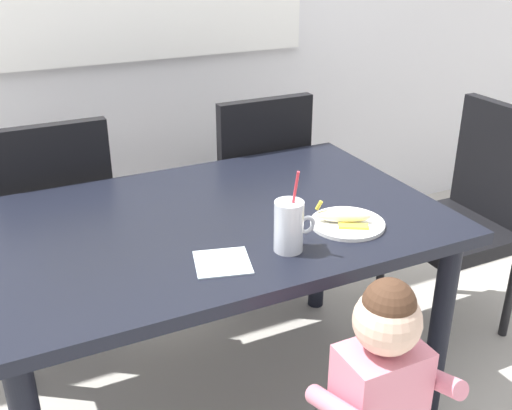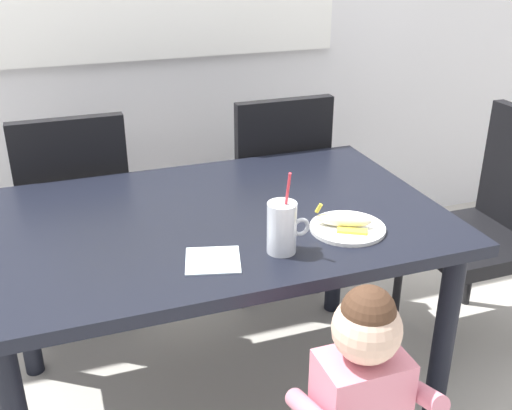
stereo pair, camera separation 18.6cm
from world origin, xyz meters
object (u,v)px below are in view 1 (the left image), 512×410
(dining_chair_left, at_px, (57,219))
(peeled_banana, at_px, (344,216))
(dining_chair_far, at_px, (470,208))
(toddler_standing, at_px, (381,386))
(paper_napkin, at_px, (222,262))
(dining_table, at_px, (214,244))
(milk_cup, at_px, (289,229))
(snack_plate, at_px, (347,223))
(dining_chair_right, at_px, (253,184))

(dining_chair_left, relative_size, peeled_banana, 5.67)
(dining_chair_far, relative_size, toddler_standing, 1.15)
(paper_napkin, bearing_deg, dining_chair_left, 108.67)
(dining_table, xyz_separation_m, peeled_banana, (0.34, -0.23, 0.13))
(dining_table, height_order, paper_napkin, paper_napkin)
(milk_cup, bearing_deg, dining_chair_left, 118.49)
(dining_chair_left, height_order, toddler_standing, dining_chair_left)
(dining_chair_left, bearing_deg, dining_table, 121.43)
(dining_chair_left, xyz_separation_m, toddler_standing, (0.59, -1.33, -0.02))
(dining_chair_left, bearing_deg, paper_napkin, 108.67)
(dining_chair_left, xyz_separation_m, peeled_banana, (0.75, -0.89, 0.24))
(toddler_standing, relative_size, milk_cup, 3.35)
(dining_chair_left, bearing_deg, milk_cup, 118.49)
(dining_chair_left, xyz_separation_m, snack_plate, (0.76, -0.90, 0.22))
(milk_cup, bearing_deg, snack_plate, 13.68)
(snack_plate, bearing_deg, dining_chair_far, 18.42)
(peeled_banana, height_order, paper_napkin, peeled_banana)
(peeled_banana, bearing_deg, snack_plate, -21.91)
(dining_chair_far, distance_m, snack_plate, 0.86)
(milk_cup, xyz_separation_m, snack_plate, (0.24, 0.06, -0.06))
(dining_chair_right, relative_size, snack_plate, 4.17)
(dining_table, distance_m, snack_plate, 0.44)
(dining_chair_left, bearing_deg, dining_chair_far, 157.77)
(dining_chair_right, distance_m, milk_cup, 1.04)
(snack_plate, bearing_deg, peeled_banana, 158.09)
(dining_chair_right, xyz_separation_m, snack_plate, (-0.10, -0.88, 0.22))
(dining_chair_right, distance_m, toddler_standing, 1.34)
(dining_chair_right, relative_size, milk_cup, 3.83)
(dining_table, height_order, peeled_banana, peeled_banana)
(dining_table, relative_size, toddler_standing, 1.73)
(dining_chair_far, height_order, snack_plate, dining_chair_far)
(peeled_banana, bearing_deg, dining_chair_right, 82.78)
(dining_table, xyz_separation_m, milk_cup, (0.11, -0.29, 0.16))
(milk_cup, relative_size, paper_napkin, 1.67)
(dining_table, distance_m, peeled_banana, 0.43)
(dining_chair_far, bearing_deg, snack_plate, -71.58)
(dining_table, bearing_deg, snack_plate, -33.67)
(dining_chair_right, bearing_deg, peeled_banana, 82.78)
(dining_chair_left, distance_m, peeled_banana, 1.19)
(dining_table, bearing_deg, dining_chair_right, 55.06)
(dining_chair_right, bearing_deg, paper_napkin, 59.86)
(toddler_standing, bearing_deg, dining_chair_right, 78.40)
(dining_chair_right, bearing_deg, milk_cup, 70.22)
(dining_table, distance_m, dining_chair_left, 0.79)
(toddler_standing, height_order, paper_napkin, toddler_standing)
(milk_cup, height_order, snack_plate, milk_cup)
(dining_table, bearing_deg, dining_chair_left, 121.43)
(dining_chair_left, height_order, paper_napkin, dining_chair_left)
(toddler_standing, bearing_deg, dining_table, 105.17)
(peeled_banana, bearing_deg, toddler_standing, -109.90)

